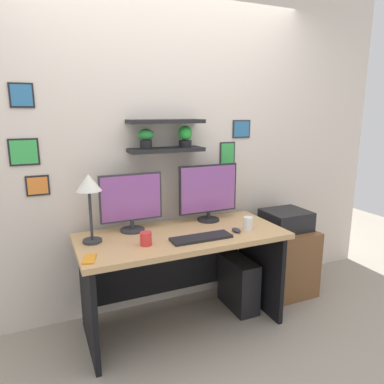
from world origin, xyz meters
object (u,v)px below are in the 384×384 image
Objects in this scene: monitor_right at (208,192)px; desk at (180,258)px; desk_lamp at (89,189)px; pen_cup at (248,223)px; computer_mouse at (236,230)px; drawer_cabinet at (284,260)px; coffee_mug at (146,239)px; printer at (286,220)px; cell_phone at (89,259)px; keyboard at (201,238)px; computer_tower_right at (238,283)px; monitor_left at (131,201)px.

desk is at bearing -152.74° from monitor_right.
desk is 0.87m from desk_lamp.
desk_lamp is 4.77× the size of pen_cup.
computer_mouse is at bearing -173.89° from pen_cup.
monitor_right is 0.85× the size of drawer_cabinet.
desk is 16.87× the size of coffee_mug.
coffee_mug is at bearing -151.98° from desk.
computer_mouse is at bearing -25.77° from desk.
computer_mouse is at bearing -158.19° from printer.
printer is at bearing 28.66° from cell_phone.
keyboard is 0.74× the size of drawer_cabinet.
pen_cup is at bearing 6.11° from computer_mouse.
desk is 3.53× the size of computer_tower_right.
desk is 0.78m from cell_phone.
desk_lamp is at bearing -157.72° from monitor_left.
coffee_mug reaches higher than printer.
desk_lamp is 3.41× the size of cell_phone.
keyboard reaches higher than computer_tower_right.
monitor_right is 1.06× the size of desk_lamp.
desk_lamp is 0.50m from coffee_mug.
computer_mouse is 0.15× the size of drawer_cabinet.
computer_tower_right is at bearing -170.56° from printer.
keyboard is 0.74m from computer_tower_right.
computer_tower_right is (-0.53, -0.09, -0.08)m from drawer_cabinet.
desk is 3.45× the size of keyboard.
drawer_cabinet is at bearing 0.00° from printer.
monitor_left reaches higher than desk.
coffee_mug is at bearing -169.53° from printer.
coffee_mug is (0.39, 0.10, 0.04)m from cell_phone.
computer_tower_right is (0.53, -0.00, -0.32)m from desk.
monitor_right is 0.42m from computer_mouse.
keyboard is at bearing -122.57° from monitor_right.
monitor_left is 1.06× the size of keyboard.
desk_lamp is 0.48m from cell_phone.
monitor_right is at bearing 57.43° from keyboard.
desk is 3.18× the size of desk_lamp.
coffee_mug is 0.90× the size of pen_cup.
cell_phone is at bearing -102.29° from desk_lamp.
drawer_cabinet is at bearing 4.74° from desk.
desk is 0.48m from computer_mouse.
pen_cup is 0.26× the size of printer.
desk_lamp reaches higher than monitor_right.
keyboard is 0.92× the size of desk_lamp.
drawer_cabinet is (1.76, 0.35, -0.46)m from cell_phone.
printer is (1.37, 0.25, -0.11)m from coffee_mug.
coffee_mug is at bearing 31.38° from cell_phone.
monitor_left is 0.81m from computer_mouse.
printer is (1.06, 0.09, 0.14)m from desk.
desk_lamp reaches higher than keyboard.
drawer_cabinet is (1.37, 0.25, -0.50)m from coffee_mug.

